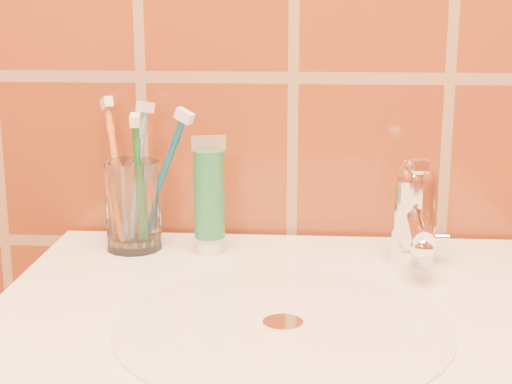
{
  "coord_description": "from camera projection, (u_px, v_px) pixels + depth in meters",
  "views": [
    {
      "loc": [
        0.02,
        0.27,
        1.13
      ],
      "look_at": [
        -0.04,
        1.08,
        0.93
      ],
      "focal_mm": 55.0,
      "sensor_mm": 36.0,
      "label": 1
    }
  ],
  "objects": [
    {
      "name": "toothbrush_3",
      "position": [
        137.0,
        175.0,
        0.91
      ],
      "size": [
        0.08,
        0.09,
        0.18
      ],
      "primitive_type": null,
      "rotation": [
        0.19,
        0.0,
        2.46
      ],
      "color": "#7397CD",
      "rests_on": "glass_tumbler"
    },
    {
      "name": "toothpaste_tube",
      "position": [
        209.0,
        199.0,
        0.88
      ],
      "size": [
        0.04,
        0.03,
        0.14
      ],
      "rotation": [
        0.0,
        0.0,
        0.24
      ],
      "color": "white",
      "rests_on": "pedestal_sink"
    },
    {
      "name": "toothbrush_1",
      "position": [
        139.0,
        184.0,
        0.88
      ],
      "size": [
        0.03,
        0.07,
        0.17
      ],
      "primitive_type": null,
      "rotation": [
        0.15,
        0.0,
        0.11
      ],
      "color": "#1C6B29",
      "rests_on": "glass_tumbler"
    },
    {
      "name": "toothbrush_0",
      "position": [
        161.0,
        181.0,
        0.88
      ],
      "size": [
        0.14,
        0.12,
        0.18
      ],
      "primitive_type": null,
      "rotation": [
        0.41,
        0.0,
        1.16
      ],
      "color": "navy",
      "rests_on": "glass_tumbler"
    },
    {
      "name": "glass_tumbler",
      "position": [
        133.0,
        205.0,
        0.9
      ],
      "size": [
        0.08,
        0.08,
        0.1
      ],
      "primitive_type": "cylinder",
      "rotation": [
        0.0,
        0.0,
        -0.35
      ],
      "color": "white",
      "rests_on": "pedestal_sink"
    },
    {
      "name": "faucet",
      "position": [
        415.0,
        208.0,
        0.84
      ],
      "size": [
        0.05,
        0.11,
        0.12
      ],
      "color": "white",
      "rests_on": "pedestal_sink"
    },
    {
      "name": "toothbrush_2",
      "position": [
        117.0,
        173.0,
        0.91
      ],
      "size": [
        0.11,
        0.14,
        0.19
      ],
      "primitive_type": null,
      "rotation": [
        0.36,
        0.0,
        -2.61
      ],
      "color": "orange",
      "rests_on": "glass_tumbler"
    }
  ]
}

